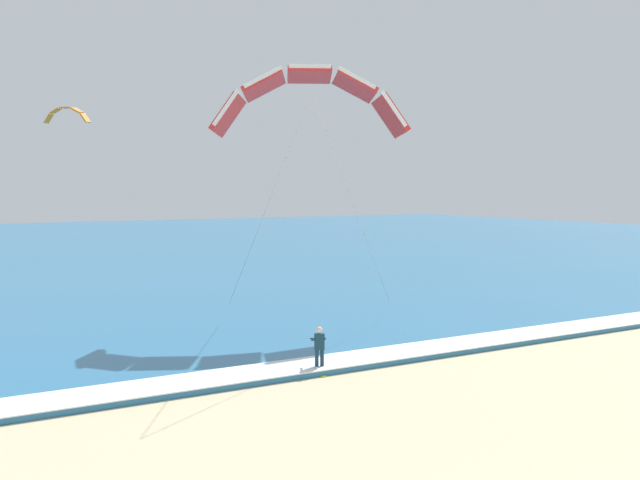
{
  "coord_description": "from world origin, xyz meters",
  "views": [
    {
      "loc": [
        -11.61,
        -6.72,
        6.7
      ],
      "look_at": [
        2.92,
        18.68,
        4.55
      ],
      "focal_mm": 39.66,
      "sensor_mm": 36.0,
      "label": 1
    }
  ],
  "objects": [
    {
      "name": "kite_primary",
      "position": [
        4.8,
        22.96,
        11.13
      ],
      "size": [
        8.92,
        10.04,
        11.28
      ],
      "color": "red"
    },
    {
      "name": "surfboard",
      "position": [
        0.91,
        15.21,
        0.03
      ],
      "size": [
        0.82,
        1.47,
        0.09
      ],
      "color": "yellow",
      "rests_on": "ground"
    },
    {
      "name": "sea",
      "position": [
        0.0,
        74.68,
        0.1
      ],
      "size": [
        200.0,
        120.0,
        0.2
      ],
      "primitive_type": "cube",
      "color": "teal",
      "rests_on": "ground"
    },
    {
      "name": "kitesurfer",
      "position": [
        0.92,
        15.22,
        0.94
      ],
      "size": [
        0.62,
        0.61,
        1.69
      ],
      "color": "#143347",
      "rests_on": "ground"
    },
    {
      "name": "kite_distant",
      "position": [
        -1.41,
        49.96,
        12.41
      ],
      "size": [
        3.17,
        2.82,
        1.27
      ],
      "color": "orange"
    },
    {
      "name": "surf_foam",
      "position": [
        0.0,
        15.68,
        0.22
      ],
      "size": [
        200.0,
        2.05,
        0.04
      ],
      "primitive_type": "cube",
      "color": "white",
      "rests_on": "sea"
    }
  ]
}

